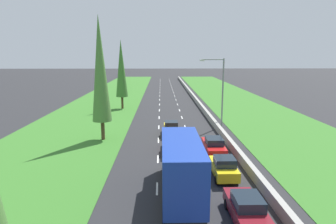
# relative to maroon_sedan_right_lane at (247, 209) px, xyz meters

# --- Properties ---
(ground_plane) EXTENTS (300.00, 300.00, 0.00)m
(ground_plane) POSITION_rel_maroon_sedan_right_lane_xyz_m (-3.41, 43.33, -0.81)
(ground_plane) COLOR #28282B
(ground_plane) RESTS_ON ground
(grass_verge_left) EXTENTS (14.00, 140.00, 0.04)m
(grass_verge_left) POSITION_rel_maroon_sedan_right_lane_xyz_m (-16.06, 43.33, -0.79)
(grass_verge_left) COLOR #387528
(grass_verge_left) RESTS_ON ground
(grass_verge_right) EXTENTS (14.00, 140.00, 0.04)m
(grass_verge_right) POSITION_rel_maroon_sedan_right_lane_xyz_m (10.94, 43.33, -0.79)
(grass_verge_right) COLOR #387528
(grass_verge_right) RESTS_ON ground
(median_barrier) EXTENTS (0.44, 120.00, 0.85)m
(median_barrier) POSITION_rel_maroon_sedan_right_lane_xyz_m (2.29, 43.33, -0.39)
(median_barrier) COLOR #9E9B93
(median_barrier) RESTS_ON ground
(lane_markings) EXTENTS (3.64, 116.00, 0.01)m
(lane_markings) POSITION_rel_maroon_sedan_right_lane_xyz_m (-3.41, 43.33, -0.81)
(lane_markings) COLOR white
(lane_markings) RESTS_ON ground
(maroon_sedan_right_lane) EXTENTS (1.82, 4.50, 1.64)m
(maroon_sedan_right_lane) POSITION_rel_maroon_sedan_right_lane_xyz_m (0.00, 0.00, 0.00)
(maroon_sedan_right_lane) COLOR maroon
(maroon_sedan_right_lane) RESTS_ON ground
(blue_box_truck_centre_lane) EXTENTS (2.46, 9.40, 4.18)m
(blue_box_truck_centre_lane) POSITION_rel_maroon_sedan_right_lane_xyz_m (-3.57, 3.07, 1.37)
(blue_box_truck_centre_lane) COLOR black
(blue_box_truck_centre_lane) RESTS_ON ground
(yellow_hatchback_right_lane) EXTENTS (1.74, 3.90, 1.72)m
(yellow_hatchback_right_lane) POSITION_rel_maroon_sedan_right_lane_xyz_m (0.01, 6.17, 0.02)
(yellow_hatchback_right_lane) COLOR yellow
(yellow_hatchback_right_lane) RESTS_ON ground
(red_sedan_centre_lane) EXTENTS (1.82, 4.50, 1.64)m
(red_sedan_centre_lane) POSITION_rel_maroon_sedan_right_lane_xyz_m (-3.62, 12.37, 0.00)
(red_sedan_centre_lane) COLOR red
(red_sedan_centre_lane) RESTS_ON ground
(yellow_hatchback_centre_lane) EXTENTS (1.74, 3.90, 1.72)m
(yellow_hatchback_centre_lane) POSITION_rel_maroon_sedan_right_lane_xyz_m (-3.66, 18.50, 0.02)
(yellow_hatchback_centre_lane) COLOR yellow
(yellow_hatchback_centre_lane) RESTS_ON ground
(red_sedan_right_lane) EXTENTS (1.82, 4.50, 1.64)m
(red_sedan_right_lane) POSITION_rel_maroon_sedan_right_lane_xyz_m (0.22, 11.66, 0.00)
(red_sedan_right_lane) COLOR red
(red_sedan_right_lane) RESTS_ON ground
(poplar_tree_second) EXTENTS (2.14, 2.14, 13.71)m
(poplar_tree_second) POSITION_rel_maroon_sedan_right_lane_xyz_m (-11.41, 16.74, 7.09)
(poplar_tree_second) COLOR #4C3823
(poplar_tree_second) RESTS_ON ground
(poplar_tree_third) EXTENTS (2.10, 2.10, 12.06)m
(poplar_tree_third) POSITION_rel_maroon_sedan_right_lane_xyz_m (-11.75, 36.03, 6.27)
(poplar_tree_third) COLOR #4C3823
(poplar_tree_third) RESTS_ON ground
(street_light_mast) EXTENTS (3.20, 0.28, 9.00)m
(street_light_mast) POSITION_rel_maroon_sedan_right_lane_xyz_m (2.84, 22.34, 4.42)
(street_light_mast) COLOR gray
(street_light_mast) RESTS_ON ground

